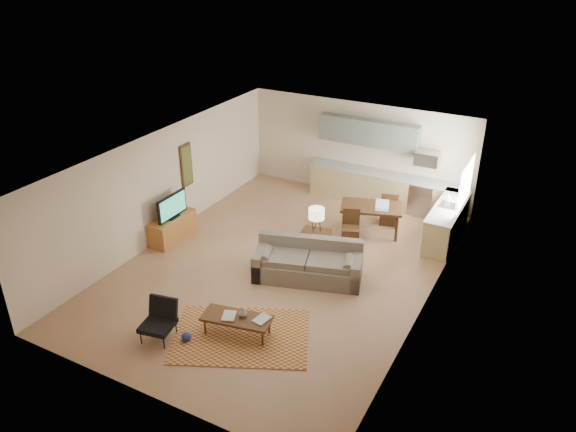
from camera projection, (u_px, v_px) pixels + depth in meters
The scene contains 25 objects.
room at pixel (281, 213), 12.09m from camera, with size 9.00×9.00×9.00m.
kitchen_counter_back at pixel (383, 189), 15.40m from camera, with size 4.26×0.64×0.92m, color tan, non-canonical shape.
kitchen_counter_right at pixel (447, 223), 13.61m from camera, with size 0.64×2.26×0.92m, color tan, non-canonical shape.
kitchen_range at pixel (423, 198), 14.94m from camera, with size 0.62×0.62×0.90m, color #A5A8AD.
kitchen_microwave at pixel (428, 159), 14.46m from camera, with size 0.62×0.40×0.35m, color #A5A8AD.
upper_cabinets at pixel (368, 133), 15.10m from camera, with size 2.80×0.34×0.70m, color slate.
window_right at pixel (466, 184), 13.00m from camera, with size 0.02×1.40×1.05m, color white.
wall_art_left at pixel (187, 165), 14.06m from camera, with size 0.06×0.42×1.10m, color olive, non-canonical shape.
triptych at pixel (356, 136), 15.47m from camera, with size 1.70×0.04×0.50m, color #F6E3BD, non-canonical shape.
rug at pixel (241, 336), 10.50m from camera, with size 2.50×1.73×0.02m, color #97401B.
sofa at pixel (308, 261), 12.09m from camera, with size 2.41×1.05×0.84m, color #6B6053, non-canonical shape.
coffee_table at pixel (237, 325), 10.47m from camera, with size 1.31×0.52×0.39m, color #462812, non-canonical shape.
book_a at pixel (223, 315), 10.40m from camera, with size 0.34×0.39×0.03m, color maroon.
book_b at pixel (257, 317), 10.37m from camera, with size 0.29×0.36×0.02m, color navy.
vase at pixel (243, 313), 10.36m from camera, with size 0.18×0.18×0.17m, color black.
armchair at pixel (157, 322), 10.28m from camera, with size 0.66×0.66×0.75m, color black, non-canonical shape.
tv_credenza at pixel (173, 228), 13.72m from camera, with size 0.50×1.30×0.60m, color #9C5D29, non-canonical shape.
tv at pixel (172, 206), 13.43m from camera, with size 0.10×1.00×0.60m, color black, non-canonical shape.
console_table at pixel (316, 245), 12.83m from camera, with size 0.63×0.42×0.73m, color #362010, non-canonical shape.
table_lamp at pixel (316, 219), 12.54m from camera, with size 0.36×0.36×0.59m, color beige, non-canonical shape.
dining_table at pixel (371, 220), 13.96m from camera, with size 1.48×0.85×0.75m, color #362010, non-canonical shape.
dining_chair_near at pixel (351, 228), 13.44m from camera, with size 0.41×0.43×0.87m, color #362010, non-canonical shape.
dining_chair_far at pixel (389, 207), 14.42m from camera, with size 0.43×0.45×0.90m, color #362010, non-canonical shape.
laptop at pixel (382, 206), 13.53m from camera, with size 0.32×0.24×0.24m, color #A5A8AD, non-canonical shape.
soap_bottle at pixel (448, 197), 13.61m from camera, with size 0.09×0.09×0.19m, color #F6E3BD.
Camera 1 is at (5.23, -9.47, 6.74)m, focal length 35.00 mm.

